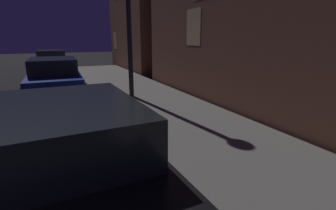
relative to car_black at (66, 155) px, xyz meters
The scene contains 3 objects.
car_black is the anchor object (origin of this frame).
car_blue 6.98m from the car_black, 90.02° to the left, with size 2.06×4.31×1.43m.
car_white 13.84m from the car_black, 90.01° to the left, with size 2.06×4.44×1.43m.
Camera 1 is at (2.81, -1.01, 2.14)m, focal length 26.62 mm.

